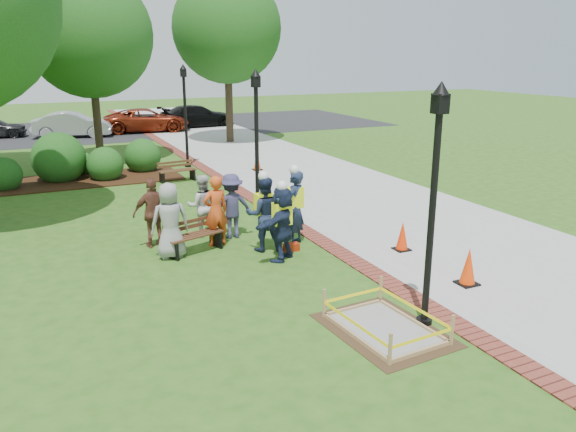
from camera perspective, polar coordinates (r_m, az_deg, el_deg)
name	(u,v)px	position (r m, az deg, el deg)	size (l,w,h in m)	color
ground	(290,277)	(12.28, 0.24, -6.19)	(100.00, 100.00, 0.00)	#285116
sidewalk	(297,172)	(23.01, 0.94, 4.51)	(6.00, 60.00, 0.02)	#9E9E99
brick_edging	(221,179)	(21.82, -6.79, 3.76)	(0.50, 60.00, 0.03)	maroon
mulch_bed	(86,180)	(22.83, -19.81, 3.48)	(7.00, 3.00, 0.05)	#381E0F
parking_lot	(111,129)	(37.88, -17.59, 8.39)	(36.00, 12.00, 0.01)	black
wet_concrete_pad	(385,318)	(10.09, 9.80, -10.20)	(1.86, 2.41, 0.55)	#47331E
bench_near	(194,243)	(13.83, -9.48, -2.69)	(1.52, 0.89, 0.78)	#50331B
bench_far	(177,175)	(21.64, -11.17, 4.08)	(1.45, 0.64, 0.76)	brown
cone_front	(468,267)	(12.30, 17.85, -5.00)	(0.41, 0.41, 0.82)	black
cone_back	(402,237)	(14.02, 11.54, -2.08)	(0.38, 0.38, 0.74)	black
cone_far	(257,162)	(23.32, -3.15, 5.53)	(0.38, 0.38, 0.75)	black
toolbox	(291,247)	(13.81, 0.33, -3.18)	(0.38, 0.21, 0.19)	#9A240B
lamp_near	(434,190)	(9.73, 14.59, 2.62)	(0.28, 0.28, 4.26)	black
lamp_mid	(257,131)	(16.59, -3.22, 8.57)	(0.28, 0.28, 4.26)	black
lamp_far	(185,108)	(24.16, -10.41, 10.74)	(0.28, 0.28, 4.26)	black
tree_back	(89,35)	(26.01, -19.55, 16.96)	(5.26, 5.26, 8.05)	#3D2D1E
tree_right	(227,28)	(30.83, -6.22, 18.41)	(5.66, 5.66, 8.75)	#3D2D1E
shrub_a	(6,190)	(22.38, -26.77, 2.39)	(1.27, 1.27, 1.27)	#144814
shrub_b	(61,180)	(23.16, -22.03, 3.37)	(1.99, 1.99, 1.99)	#144814
shrub_c	(107,180)	(22.71, -17.95, 3.53)	(1.37, 1.37, 1.37)	#144814
shrub_d	(144,171)	(23.93, -14.45, 4.43)	(1.45, 1.45, 1.45)	#144814
shrub_e	(84,174)	(24.04, -19.98, 4.02)	(0.95, 0.95, 0.95)	#144814
casual_person_a	(170,221)	(13.41, -11.90, -0.48)	(0.59, 0.39, 1.81)	gray
casual_person_b	(216,211)	(14.09, -7.35, 0.49)	(0.60, 0.42, 1.78)	#D84819
casual_person_c	(202,206)	(14.91, -8.72, 1.02)	(0.58, 0.43, 1.64)	silver
casual_person_d	(154,213)	(14.28, -13.48, 0.31)	(0.58, 0.38, 1.76)	brown
casual_person_e	(232,206)	(14.65, -5.75, 1.00)	(0.56, 0.38, 1.71)	#353258
hivis_worker_a	(282,221)	(12.99, -0.61, -0.51)	(0.66, 0.62, 1.90)	#1D2F4B
hivis_worker_b	(294,205)	(14.08, 0.65, 1.08)	(0.71, 0.68, 2.04)	#1B2D47
hivis_worker_c	(264,212)	(13.62, -2.47, 0.43)	(0.66, 0.51, 1.98)	#17213C
parked_car_b	(74,137)	(35.03, -20.94, 7.49)	(4.81, 2.09, 1.57)	#ADADB3
parked_car_c	(148,132)	(36.16, -14.05, 8.31)	(4.77, 2.07, 1.56)	maroon
parked_car_d	(198,127)	(37.93, -9.15, 8.94)	(4.72, 2.05, 1.54)	black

